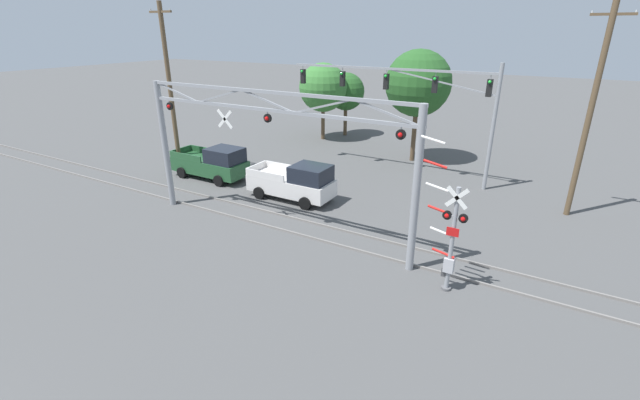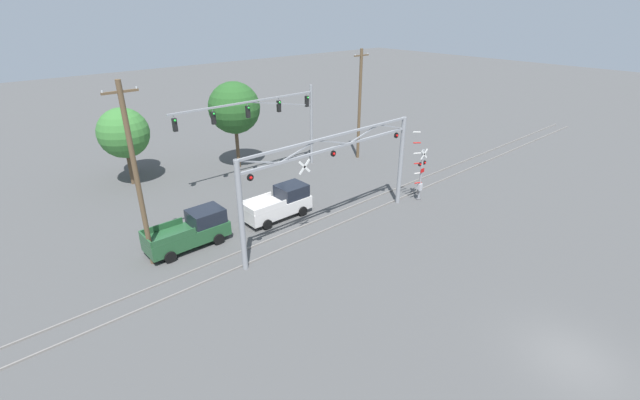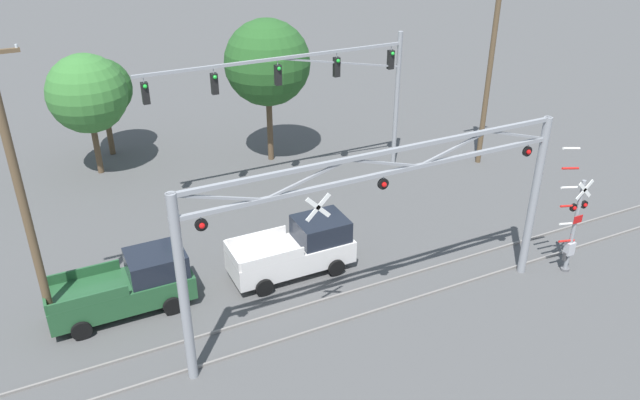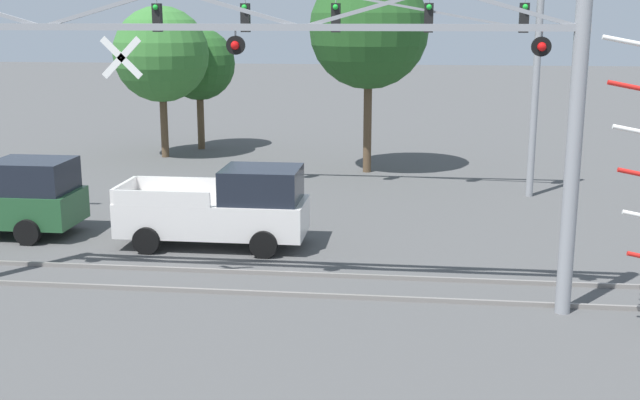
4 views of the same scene
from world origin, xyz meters
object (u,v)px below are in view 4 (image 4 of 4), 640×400
Objects in this scene: crossing_gantry at (236,102)px; background_tree_far_right_verge at (369,29)px; traffic_signal_span at (414,38)px; pickup_truck_lead at (224,208)px; background_tree_far_left_verge at (161,54)px; background_tree_beyond_span at (199,64)px.

background_tree_far_right_verge reaches higher than crossing_gantry.
traffic_signal_span reaches higher than pickup_truck_lead.
background_tree_far_left_verge is (-5.79, 13.21, 3.38)m from pickup_truck_lead.
pickup_truck_lead is 14.81m from background_tree_far_left_verge.
background_tree_far_left_verge is 9.33m from background_tree_far_right_verge.
pickup_truck_lead is 0.77× the size of background_tree_far_left_verge.
background_tree_far_right_verge is at bearing 73.74° from pickup_truck_lead.
background_tree_far_right_verge reaches higher than pickup_truck_lead.
background_tree_far_right_verge is (-1.73, 3.69, 0.22)m from traffic_signal_span.
traffic_signal_span is 4.08m from background_tree_far_right_verge.
crossing_gantry is 11.78m from traffic_signal_span.
background_tree_far_right_verge is (7.95, -4.68, 1.65)m from background_tree_beyond_span.
crossing_gantry is at bearing -72.66° from background_tree_beyond_span.
crossing_gantry is 20.48m from background_tree_beyond_span.
pickup_truck_lead is (-1.31, 4.03, -3.28)m from crossing_gantry.
traffic_signal_span is at bearing -29.56° from background_tree_far_left_verge.
background_tree_far_left_verge reaches higher than background_tree_beyond_span.
background_tree_far_right_verge is at bearing 82.90° from crossing_gantry.
background_tree_far_left_verge is (-7.10, 17.24, 0.10)m from crossing_gantry.
pickup_truck_lead is at bearing -66.32° from background_tree_far_left_verge.
background_tree_far_right_verge is at bearing 115.12° from traffic_signal_span.
background_tree_beyond_span is at bearing 107.16° from pickup_truck_lead.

